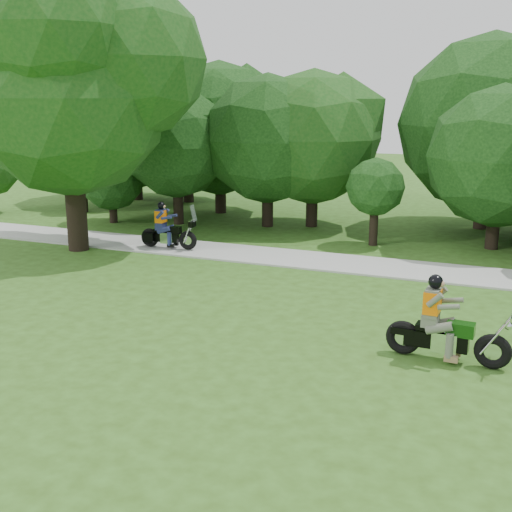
% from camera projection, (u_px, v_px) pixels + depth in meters
% --- Properties ---
extents(ground, '(100.00, 100.00, 0.00)m').
position_uv_depth(ground, '(320.00, 371.00, 12.06)').
color(ground, '#315017').
rests_on(ground, ground).
extents(walkway, '(60.00, 2.20, 0.06)m').
position_uv_depth(walkway, '(398.00, 269.00, 19.23)').
color(walkway, '#AAAAA5').
rests_on(walkway, ground).
extents(tree_line, '(39.88, 12.21, 7.78)m').
position_uv_depth(tree_line, '(415.00, 135.00, 24.59)').
color(tree_line, black).
rests_on(tree_line, ground).
extents(big_tree_west, '(8.64, 6.56, 9.96)m').
position_uv_depth(big_tree_west, '(73.00, 74.00, 20.73)').
color(big_tree_west, black).
rests_on(big_tree_west, ground).
extents(chopper_motorcycle, '(2.41, 0.65, 1.72)m').
position_uv_depth(chopper_motorcycle, '(441.00, 330.00, 12.43)').
color(chopper_motorcycle, black).
rests_on(chopper_motorcycle, ground).
extents(touring_motorcycle, '(2.07, 0.66, 1.58)m').
position_uv_depth(touring_motorcycle, '(165.00, 231.00, 21.64)').
color(touring_motorcycle, black).
rests_on(touring_motorcycle, walkway).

